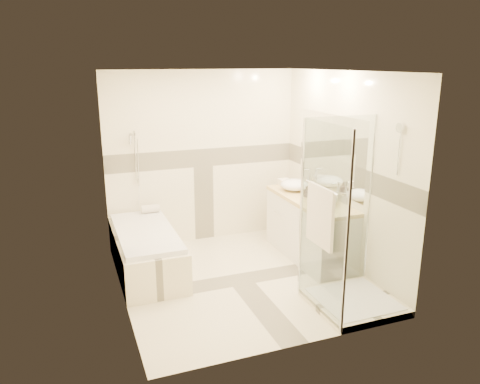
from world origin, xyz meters
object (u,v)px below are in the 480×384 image
object	(u,v)px
shower_enclosure	(343,262)
amenity_bottle_a	(313,194)
amenity_bottle_b	(307,192)
vessel_sink_near	(294,185)
vanity	(309,228)
bathtub	(146,249)
vessel_sink_far	(322,199)

from	to	relation	value
shower_enclosure	amenity_bottle_a	size ratio (longest dim) A/B	12.65
shower_enclosure	amenity_bottle_b	bearing A→B (deg)	78.49
vessel_sink_near	amenity_bottle_b	bearing A→B (deg)	-90.00
vanity	amenity_bottle_b	size ratio (longest dim) A/B	10.70
vanity	amenity_bottle_b	distance (m)	0.50
bathtub	amenity_bottle_b	bearing A→B (deg)	-7.52
vessel_sink_near	vessel_sink_far	xyz separation A→B (m)	(0.00, -0.76, -0.00)
vessel_sink_near	shower_enclosure	bearing A→B (deg)	-99.08
vessel_sink_near	vessel_sink_far	size ratio (longest dim) A/B	1.07
shower_enclosure	vessel_sink_near	world-z (taller)	shower_enclosure
bathtub	vessel_sink_near	world-z (taller)	vessel_sink_near
bathtub	amenity_bottle_a	xyz separation A→B (m)	(2.13, -0.45, 0.62)
amenity_bottle_a	amenity_bottle_b	xyz separation A→B (m)	(0.00, 0.17, -0.00)
bathtub	amenity_bottle_b	xyz separation A→B (m)	(2.13, -0.28, 0.62)
shower_enclosure	vessel_sink_far	bearing A→B (deg)	73.90
vessel_sink_near	amenity_bottle_a	world-z (taller)	amenity_bottle_a
bathtub	amenity_bottle_a	distance (m)	2.26
bathtub	vessel_sink_near	size ratio (longest dim) A/B	4.31
amenity_bottle_b	vessel_sink_far	bearing A→B (deg)	-90.00
bathtub	shower_enclosure	distance (m)	2.47
amenity_bottle_b	shower_enclosure	bearing A→B (deg)	-101.51
shower_enclosure	vessel_sink_far	size ratio (longest dim) A/B	5.52
vanity	amenity_bottle_a	size ratio (longest dim) A/B	10.04
vanity	vessel_sink_far	size ratio (longest dim) A/B	4.38
amenity_bottle_b	bathtub	bearing A→B (deg)	172.48
vessel_sink_near	vessel_sink_far	world-z (taller)	vessel_sink_near
shower_enclosure	amenity_bottle_b	distance (m)	1.43
vanity	vessel_sink_near	size ratio (longest dim) A/B	4.11
bathtub	vanity	world-z (taller)	vanity
shower_enclosure	amenity_bottle_b	size ratio (longest dim) A/B	13.47
vanity	amenity_bottle_b	world-z (taller)	amenity_bottle_b
amenity_bottle_a	vessel_sink_near	bearing A→B (deg)	90.00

